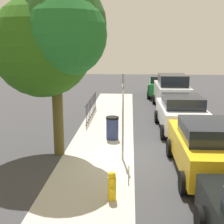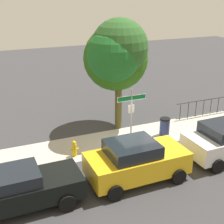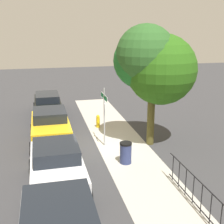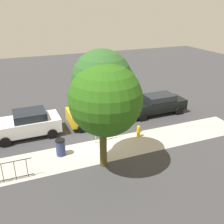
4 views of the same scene
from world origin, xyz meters
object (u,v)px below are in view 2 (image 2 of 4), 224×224
(shade_tree, at_px, (116,55))
(fire_hydrant, at_px, (74,149))
(car_black, at_px, (14,190))
(car_yellow, at_px, (136,160))
(street_sign, at_px, (131,109))
(trash_bin, at_px, (165,127))

(shade_tree, bearing_deg, fire_hydrant, -144.89)
(car_black, xyz_separation_m, car_yellow, (4.81, 0.00, 0.08))
(street_sign, height_order, car_yellow, street_sign)
(shade_tree, height_order, fire_hydrant, shade_tree)
(street_sign, bearing_deg, fire_hydrant, 176.01)
(street_sign, height_order, car_black, street_sign)
(car_yellow, bearing_deg, trash_bin, 43.21)
(street_sign, relative_size, fire_hydrant, 3.87)
(car_black, distance_m, trash_bin, 8.74)
(car_black, distance_m, car_yellow, 4.81)
(shade_tree, relative_size, car_black, 1.29)
(car_black, height_order, fire_hydrant, car_black)
(shade_tree, distance_m, car_yellow, 6.16)
(trash_bin, bearing_deg, fire_hydrant, -176.64)
(street_sign, relative_size, trash_bin, 3.08)
(street_sign, bearing_deg, trash_bin, 12.42)
(shade_tree, bearing_deg, trash_bin, -42.71)
(shade_tree, bearing_deg, car_yellow, -104.55)
(fire_hydrant, relative_size, trash_bin, 0.80)
(car_black, xyz_separation_m, fire_hydrant, (3.03, 2.87, -0.41))
(car_yellow, xyz_separation_m, trash_bin, (3.33, 3.16, -0.38))
(street_sign, xyz_separation_m, car_black, (-5.88, -2.67, -1.25))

